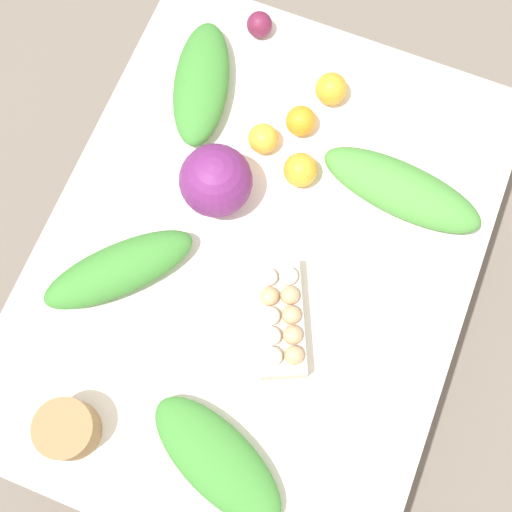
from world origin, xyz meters
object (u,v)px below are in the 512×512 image
cabbage_purple (216,181)px  greens_bunch_beet_tops (217,460)px  egg_carton (280,318)px  greens_bunch_dandelion (402,190)px  beet_root (259,24)px  orange_3 (263,139)px  paper_bag (67,429)px  orange_1 (301,121)px  orange_2 (300,170)px  greens_bunch_chard (201,83)px  greens_bunch_kale (119,269)px  orange_0 (331,89)px

cabbage_purple → greens_bunch_beet_tops: size_ratio=0.49×
egg_carton → greens_bunch_beet_tops: bearing=-27.3°
greens_bunch_dandelion → greens_bunch_beet_tops: (0.73, -0.17, -0.01)m
beet_root → orange_3: bearing=23.1°
orange_3 → paper_bag: bearing=-9.8°
greens_bunch_dandelion → beet_root: 0.57m
greens_bunch_beet_tops → orange_3: 0.76m
beet_root → orange_1: orange_1 is taller
greens_bunch_beet_tops → orange_2: orange_2 is taller
greens_bunch_chard → orange_2: size_ratio=4.16×
greens_bunch_beet_tops → orange_1: 0.82m
beet_root → greens_bunch_kale: bearing=-4.5°
paper_bag → orange_1: bearing=166.7°
cabbage_purple → orange_3: cabbage_purple is taller
greens_bunch_kale → orange_1: (-0.51, 0.25, -0.01)m
greens_bunch_beet_tops → egg_carton: bearing=177.4°
orange_1 → greens_bunch_dandelion: bearing=73.1°
cabbage_purple → beet_root: size_ratio=2.59×
egg_carton → greens_bunch_dandelion: greens_bunch_dandelion is taller
greens_bunch_beet_tops → greens_bunch_chard: bearing=-155.0°
greens_bunch_kale → orange_2: (-0.38, 0.30, -0.00)m
greens_bunch_kale → greens_bunch_beet_tops: greens_bunch_kale is taller
greens_bunch_chard → greens_bunch_dandelion: bearing=80.6°
paper_bag → greens_bunch_beet_tops: paper_bag is taller
orange_1 → orange_0: bearing=159.9°
paper_bag → greens_bunch_beet_tops: size_ratio=0.37×
cabbage_purple → beet_root: bearing=-171.0°
egg_carton → orange_3: size_ratio=3.77×
egg_carton → greens_bunch_dandelion: 0.42m
cabbage_purple → egg_carton: size_ratio=0.61×
orange_0 → orange_2: (0.23, 0.01, 0.00)m
paper_bag → greens_bunch_beet_tops: bearing=100.4°
greens_bunch_dandelion → greens_bunch_chard: (-0.09, -0.55, -0.01)m
paper_bag → egg_carton: bearing=139.5°
greens_bunch_dandelion → orange_3: 0.35m
orange_3 → orange_1: bearing=138.9°
orange_1 → orange_2: (0.12, 0.05, 0.00)m
greens_bunch_dandelion → greens_bunch_kale: 0.68m
cabbage_purple → orange_3: (-0.16, 0.05, -0.05)m
paper_bag → orange_0: bearing=166.0°
paper_bag → orange_3: bearing=170.2°
beet_root → orange_0: size_ratio=0.82×
beet_root → greens_bunch_chard: bearing=-17.9°
orange_3 → greens_bunch_kale: bearing=-23.2°
greens_bunch_kale → orange_3: 0.47m
beet_root → orange_3: (0.30, 0.13, 0.00)m
egg_carton → greens_bunch_kale: egg_carton is taller
beet_root → orange_1: bearing=41.6°
greens_bunch_beet_tops → orange_2: bearing=-174.2°
greens_bunch_kale → orange_2: greens_bunch_kale is taller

